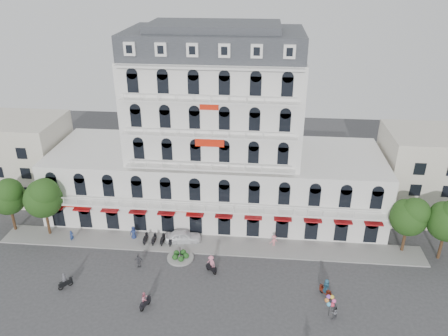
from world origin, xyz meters
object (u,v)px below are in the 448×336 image
parked_car (183,236)px  rider_center (211,264)px  rider_southwest (145,300)px  rider_east (326,288)px  balloon_vendor (333,308)px  rider_west (65,282)px

parked_car → rider_center: (4.27, -5.70, 0.45)m
rider_southwest → rider_east: bearing=-56.6°
parked_car → rider_east: bearing=-125.2°
balloon_vendor → rider_east: bearing=94.9°
rider_center → balloon_vendor: balloon_vendor is taller
rider_west → rider_center: 16.13m
rider_center → rider_west: bearing=-124.6°
rider_southwest → balloon_vendor: (19.02, 0.37, 0.25)m
rider_west → rider_east: bearing=-44.3°
parked_car → rider_west: bearing=122.2°
rider_east → rider_center: size_ratio=0.94×
rider_southwest → rider_center: (6.11, 6.27, 0.21)m
rider_southwest → balloon_vendor: bearing=-66.1°
rider_southwest → rider_center: bearing=-21.5°
rider_east → balloon_vendor: bearing=146.1°
parked_car → rider_east: size_ratio=2.09×
parked_car → rider_west: (-11.32, -9.79, 0.06)m
rider_west → rider_southwest: size_ratio=0.97×
rider_east → rider_west: bearing=53.9°
rider_west → rider_southwest: (9.49, -2.19, 0.17)m
parked_car → rider_west: 14.96m
rider_west → balloon_vendor: size_ratio=0.80×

